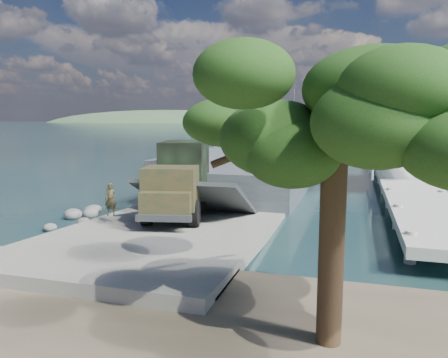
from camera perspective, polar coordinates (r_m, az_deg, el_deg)
ground at (r=23.89m, az=-5.99°, el=-6.84°), size 1400.00×1400.00×0.00m
boat_ramp at (r=22.94m, az=-6.97°, el=-6.84°), size 10.00×18.00×0.50m
shoreline_rocks at (r=27.24m, az=-17.76°, el=-5.34°), size 3.20×5.60×0.90m
distant_headlands at (r=582.78m, az=20.88°, el=6.80°), size 1000.00×240.00×48.00m
pier at (r=40.52m, az=22.29°, el=0.99°), size 6.40×44.00×6.10m
landing_craft at (r=43.89m, az=5.21°, el=1.18°), size 9.92×38.94×11.55m
military_truck at (r=25.78m, az=-5.69°, el=0.09°), size 4.62×9.36×4.17m
soldier at (r=24.23m, az=-14.56°, el=-3.51°), size 0.74×0.59×1.76m
overhang_tree at (r=11.32m, az=11.76°, el=6.73°), size 8.06×7.43×7.32m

